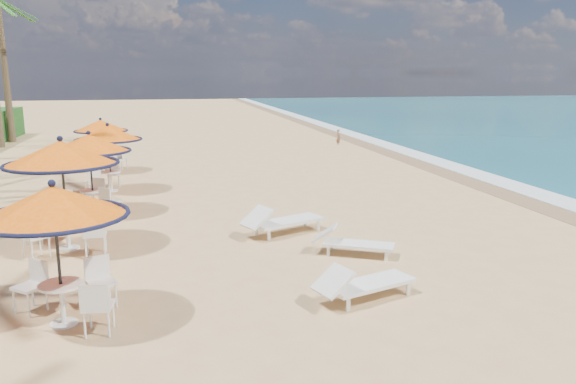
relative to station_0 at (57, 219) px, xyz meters
name	(u,v)px	position (x,y,z in m)	size (l,w,h in m)	color
ground	(327,290)	(4.54, 0.43, -1.75)	(160.00, 160.00, 0.00)	tan
foam_strip	(483,177)	(13.84, 10.43, -1.75)	(1.20, 140.00, 0.04)	white
wetsand_band	(462,178)	(12.94, 10.43, -1.75)	(1.40, 140.00, 0.02)	olive
station_0	(57,219)	(0.00, 0.00, 0.00)	(2.29, 2.29, 2.39)	black
station_1	(60,167)	(-0.63, 4.14, 0.17)	(2.51, 2.51, 2.62)	black
station_2	(89,154)	(-0.41, 7.48, 0.01)	(2.31, 2.31, 2.41)	black
station_3	(107,139)	(-0.21, 10.71, 0.05)	(2.25, 2.25, 2.35)	black
station_4	(103,132)	(-0.77, 14.90, -0.12)	(2.13, 2.20, 2.23)	black
lounger_near	(362,283)	(5.01, -0.14, -1.42)	(2.04, 1.21, 0.70)	white
lounger_mid	(350,242)	(5.64, 2.35, -1.44)	(1.86, 1.35, 0.65)	white
lounger_far	(281,220)	(4.44, 4.26, -1.38)	(2.26, 1.48, 0.78)	white
person	(338,137)	(11.28, 21.24, -1.28)	(0.34, 0.22, 0.93)	#8E6448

